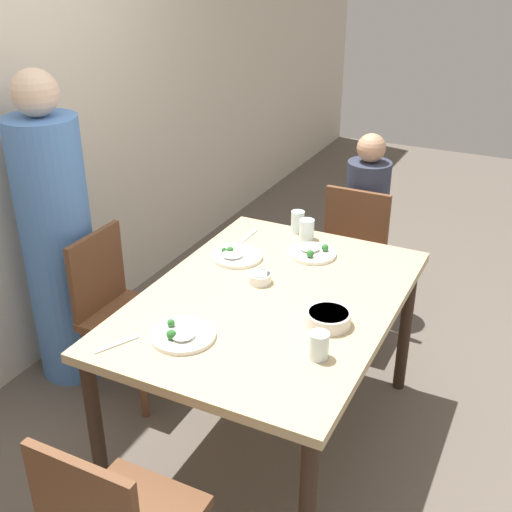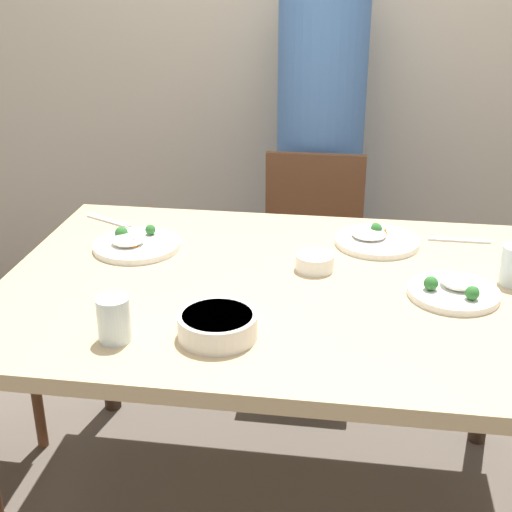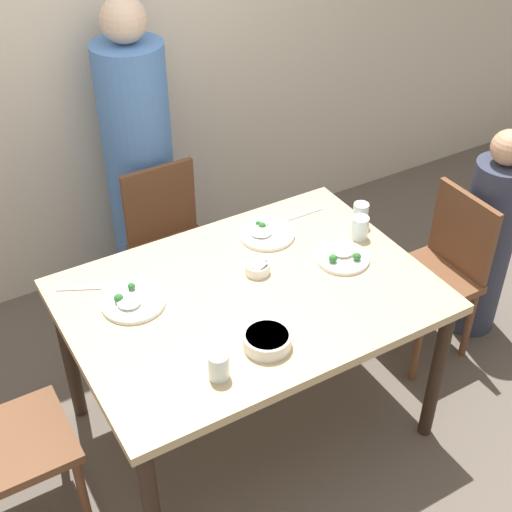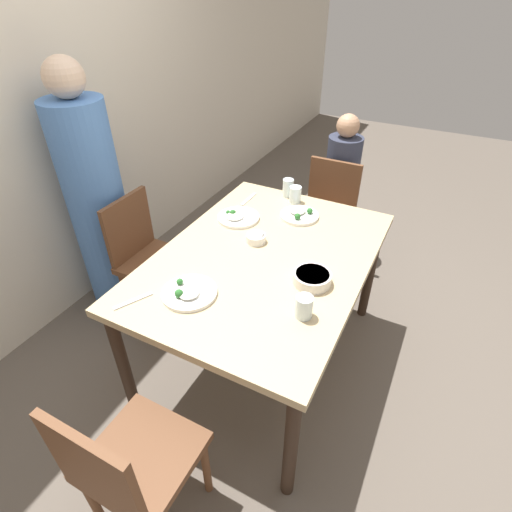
% 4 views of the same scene
% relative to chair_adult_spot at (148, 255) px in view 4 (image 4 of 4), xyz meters
% --- Properties ---
extents(ground_plane, '(10.00, 10.00, 0.00)m').
position_rel_chair_adult_spot_xyz_m(ground_plane, '(-0.04, -0.84, -0.47)').
color(ground_plane, '#60564C').
extents(wall_back, '(10.00, 0.06, 2.70)m').
position_rel_chair_adult_spot_xyz_m(wall_back, '(-0.04, 0.61, 0.88)').
color(wall_back, beige).
rests_on(wall_back, ground_plane).
extents(dining_table, '(1.43, 1.02, 0.77)m').
position_rel_chair_adult_spot_xyz_m(dining_table, '(-0.04, -0.84, 0.22)').
color(dining_table, tan).
rests_on(dining_table, ground_plane).
extents(chair_adult_spot, '(0.40, 0.40, 0.85)m').
position_rel_chair_adult_spot_xyz_m(chair_adult_spot, '(0.00, 0.00, 0.00)').
color(chair_adult_spot, brown).
rests_on(chair_adult_spot, ground_plane).
extents(chair_child_spot, '(0.40, 0.40, 0.85)m').
position_rel_chair_adult_spot_xyz_m(chair_child_spot, '(1.01, -0.85, 0.00)').
color(chair_child_spot, brown).
rests_on(chair_child_spot, ground_plane).
extents(chair_empty_left, '(0.40, 0.40, 0.85)m').
position_rel_chair_adult_spot_xyz_m(chair_empty_left, '(-1.09, -0.81, 0.00)').
color(chair_empty_left, brown).
rests_on(chair_empty_left, ground_plane).
extents(person_adult, '(0.35, 0.35, 1.62)m').
position_rel_chair_adult_spot_xyz_m(person_adult, '(-0.00, 0.35, 0.27)').
color(person_adult, '#5184D1').
rests_on(person_adult, ground_plane).
extents(person_child, '(0.26, 0.26, 1.13)m').
position_rel_chair_adult_spot_xyz_m(person_child, '(1.32, -0.85, 0.05)').
color(person_child, '#33384C').
rests_on(person_child, ground_plane).
extents(bowl_curry, '(0.18, 0.18, 0.06)m').
position_rel_chair_adult_spot_xyz_m(bowl_curry, '(-0.13, -1.14, 0.33)').
color(bowl_curry, silver).
rests_on(bowl_curry, dining_table).
extents(plate_rice_adult, '(0.24, 0.24, 0.05)m').
position_rel_chair_adult_spot_xyz_m(plate_rice_adult, '(0.22, -0.54, 0.31)').
color(plate_rice_adult, white).
rests_on(plate_rice_adult, dining_table).
extents(plate_rice_child, '(0.23, 0.23, 0.05)m').
position_rel_chair_adult_spot_xyz_m(plate_rice_child, '(0.41, -0.86, 0.32)').
color(plate_rice_child, white).
rests_on(plate_rice_child, dining_table).
extents(plate_noodles, '(0.25, 0.25, 0.06)m').
position_rel_chair_adult_spot_xyz_m(plate_noodles, '(-0.46, -0.68, 0.32)').
color(plate_noodles, white).
rests_on(plate_noodles, dining_table).
extents(bowl_rice_small, '(0.10, 0.10, 0.04)m').
position_rel_chair_adult_spot_xyz_m(bowl_rice_small, '(0.06, -0.75, 0.33)').
color(bowl_rice_small, white).
rests_on(bowl_rice_small, dining_table).
extents(glass_water_tall, '(0.07, 0.07, 0.10)m').
position_rel_chair_adult_spot_xyz_m(glass_water_tall, '(-0.35, -1.19, 0.35)').
color(glass_water_tall, silver).
rests_on(glass_water_tall, dining_table).
extents(glass_water_short, '(0.07, 0.07, 0.11)m').
position_rel_chair_adult_spot_xyz_m(glass_water_short, '(0.63, -0.69, 0.36)').
color(glass_water_short, silver).
rests_on(glass_water_short, dining_table).
extents(glass_water_center, '(0.07, 0.07, 0.10)m').
position_rel_chair_adult_spot_xyz_m(glass_water_center, '(0.57, -0.76, 0.35)').
color(glass_water_center, silver).
rests_on(glass_water_center, dining_table).
extents(fork_steel, '(0.18, 0.02, 0.01)m').
position_rel_chair_adult_spot_xyz_m(fork_steel, '(0.47, -0.49, 0.30)').
color(fork_steel, silver).
rests_on(fork_steel, dining_table).
extents(spoon_steel, '(0.17, 0.10, 0.01)m').
position_rel_chair_adult_spot_xyz_m(spoon_steel, '(-0.61, -0.48, 0.30)').
color(spoon_steel, silver).
rests_on(spoon_steel, dining_table).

